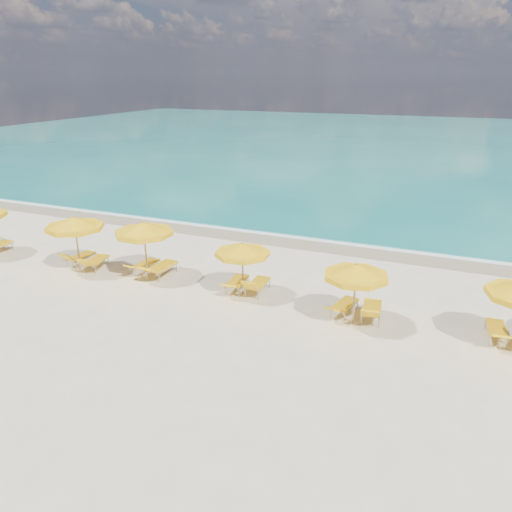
% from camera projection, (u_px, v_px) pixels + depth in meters
% --- Properties ---
extents(ground_plane, '(120.00, 120.00, 0.00)m').
position_uv_depth(ground_plane, '(241.00, 299.00, 18.67)').
color(ground_plane, beige).
extents(ocean, '(120.00, 80.00, 0.30)m').
position_uv_depth(ocean, '(404.00, 143.00, 60.22)').
color(ocean, '#136C64').
rests_on(ocean, ground).
extents(wet_sand_band, '(120.00, 2.60, 0.01)m').
position_uv_depth(wet_sand_band, '(301.00, 241.00, 25.07)').
color(wet_sand_band, tan).
rests_on(wet_sand_band, ground).
extents(foam_line, '(120.00, 1.20, 0.03)m').
position_uv_depth(foam_line, '(306.00, 236.00, 25.77)').
color(foam_line, white).
rests_on(foam_line, ground).
extents(whitecap_near, '(14.00, 0.36, 0.05)m').
position_uv_depth(whitecap_near, '(262.00, 191.00, 35.56)').
color(whitecap_near, white).
rests_on(whitecap_near, ground).
extents(whitecap_far, '(18.00, 0.30, 0.05)m').
position_uv_depth(whitecap_far, '(475.00, 188.00, 36.55)').
color(whitecap_far, white).
rests_on(whitecap_far, ground).
extents(umbrella_2, '(2.60, 2.60, 2.43)m').
position_uv_depth(umbrella_2, '(75.00, 224.00, 20.68)').
color(umbrella_2, tan).
rests_on(umbrella_2, ground).
extents(umbrella_3, '(3.10, 3.10, 2.41)m').
position_uv_depth(umbrella_3, '(144.00, 229.00, 20.01)').
color(umbrella_3, tan).
rests_on(umbrella_3, ground).
extents(umbrella_4, '(2.56, 2.56, 2.10)m').
position_uv_depth(umbrella_4, '(242.00, 250.00, 18.44)').
color(umbrella_4, tan).
rests_on(umbrella_4, ground).
extents(umbrella_5, '(2.48, 2.48, 2.19)m').
position_uv_depth(umbrella_5, '(356.00, 272.00, 16.20)').
color(umbrella_5, tan).
rests_on(umbrella_5, ground).
extents(lounger_2_left, '(0.68, 1.72, 0.82)m').
position_uv_depth(lounger_2_left, '(80.00, 260.00, 21.96)').
color(lounger_2_left, '#A5A8AD').
rests_on(lounger_2_left, ground).
extents(lounger_2_right, '(0.93, 1.85, 0.83)m').
position_uv_depth(lounger_2_right, '(96.00, 264.00, 21.45)').
color(lounger_2_right, '#A5A8AD').
rests_on(lounger_2_right, ground).
extents(lounger_3_left, '(0.64, 1.80, 0.68)m').
position_uv_depth(lounger_3_left, '(145.00, 267.00, 21.10)').
color(lounger_3_left, '#A5A8AD').
rests_on(lounger_3_left, ground).
extents(lounger_3_right, '(0.71, 2.03, 0.81)m').
position_uv_depth(lounger_3_right, '(161.00, 271.00, 20.67)').
color(lounger_3_right, '#A5A8AD').
rests_on(lounger_3_right, ground).
extents(lounger_4_left, '(0.76, 1.85, 0.68)m').
position_uv_depth(lounger_4_left, '(237.00, 285.00, 19.36)').
color(lounger_4_left, '#A5A8AD').
rests_on(lounger_4_left, ground).
extents(lounger_4_right, '(0.65, 1.74, 0.87)m').
position_uv_depth(lounger_4_right, '(258.00, 287.00, 19.11)').
color(lounger_4_right, '#A5A8AD').
rests_on(lounger_4_right, ground).
extents(lounger_5_left, '(0.90, 1.82, 0.65)m').
position_uv_depth(lounger_5_left, '(344.00, 308.00, 17.45)').
color(lounger_5_left, '#A5A8AD').
rests_on(lounger_5_left, ground).
extents(lounger_5_right, '(0.82, 1.90, 0.87)m').
position_uv_depth(lounger_5_right, '(371.00, 313.00, 17.05)').
color(lounger_5_right, '#A5A8AD').
rests_on(lounger_5_right, ground).
extents(lounger_6_left, '(0.70, 1.76, 0.67)m').
position_uv_depth(lounger_6_left, '(496.00, 333.00, 15.79)').
color(lounger_6_left, '#A5A8AD').
rests_on(lounger_6_left, ground).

